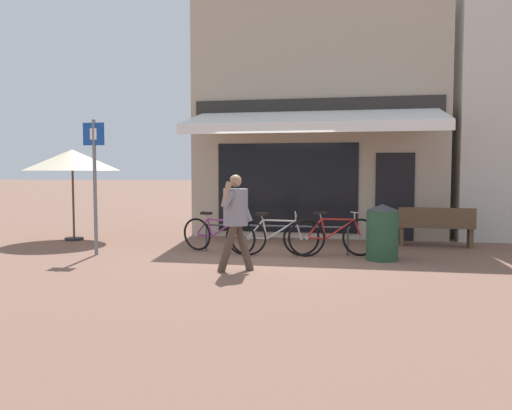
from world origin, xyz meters
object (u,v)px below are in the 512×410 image
Objects in this scene: bicycle_purple at (218,234)px; parking_sign at (95,173)px; bicycle_silver at (275,236)px; pedestrian_adult at (236,213)px; bicycle_red at (333,236)px; cafe_parasol at (72,161)px; park_bench at (436,226)px; litter_bin at (382,232)px.

parking_sign reaches higher than bicycle_purple.
pedestrian_adult is at bearing -113.17° from bicycle_silver.
cafe_parasol reaches higher than bicycle_red.
bicycle_purple is 4.79m from park_bench.
park_bench is at bearing -136.54° from pedestrian_adult.
cafe_parasol is at bearing -177.53° from bicycle_purple.
parking_sign is at bearing 179.91° from bicycle_silver.
pedestrian_adult is at bearing -148.27° from litter_bin.
cafe_parasol is (-6.24, 1.17, 1.52)m from bicycle_red.
bicycle_silver is 3.76m from parking_sign.
cafe_parasol reaches higher than park_bench.
parking_sign is at bearing -157.89° from park_bench.
bicycle_silver is at bearing 178.22° from litter_bin.
park_bench is (3.30, 1.83, 0.08)m from bicycle_silver.
pedestrian_adult is 0.72× the size of cafe_parasol.
parking_sign is (-3.09, 1.07, 0.65)m from pedestrian_adult.
park_bench is (8.40, 0.48, -1.45)m from cafe_parasol.
bicycle_red is 1.09× the size of pedestrian_adult.
litter_bin is (2.46, 1.52, -0.45)m from pedestrian_adult.
bicycle_purple is 1.04× the size of park_bench.
bicycle_purple is 0.63× the size of parking_sign.
cafe_parasol is (-3.90, 1.16, 1.55)m from bicycle_purple.
litter_bin is 2.28m from park_bench.
cafe_parasol is at bearing 156.68° from bicycle_silver.
bicycle_red is 0.95m from litter_bin.
bicycle_silver is 3.78m from park_bench.
bicycle_red reaches higher than bicycle_purple.
parking_sign is 1.19× the size of cafe_parasol.
park_bench is (3.72, 3.42, -0.51)m from pedestrian_adult.
parking_sign is (-2.31, -0.71, 1.25)m from bicycle_purple.
bicycle_silver is at bearing 173.75° from bicycle_red.
parking_sign is (-4.65, -0.70, 1.23)m from bicycle_red.
litter_bin is at bearing -11.20° from cafe_parasol.
cafe_parasol reaches higher than litter_bin.
litter_bin reaches higher than park_bench.
litter_bin is 0.39× the size of parking_sign.
bicycle_silver is 2.05m from litter_bin.
cafe_parasol reaches higher than bicycle_purple.
parking_sign reaches higher than park_bench.
litter_bin is (2.05, -0.06, 0.14)m from bicycle_silver.
bicycle_red is 0.66× the size of parking_sign.
parking_sign is (-3.51, -0.52, 1.24)m from bicycle_silver.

